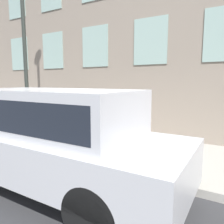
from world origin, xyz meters
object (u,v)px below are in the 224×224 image
(person, at_px, (124,121))
(street_lamp, at_px, (22,7))
(parked_truck_silver_near, at_px, (48,133))
(fire_hydrant, at_px, (100,141))

(person, xyz_separation_m, street_lamp, (0.22, 3.63, 3.18))
(street_lamp, bearing_deg, parked_truck_silver_near, -122.85)
(parked_truck_silver_near, bearing_deg, street_lamp, 57.15)
(parked_truck_silver_near, bearing_deg, person, -23.15)
(fire_hydrant, relative_size, parked_truck_silver_near, 0.16)
(fire_hydrant, bearing_deg, parked_truck_silver_near, 173.63)
(person, distance_m, parked_truck_silver_near, 1.81)
(fire_hydrant, height_order, street_lamp, street_lamp)
(parked_truck_silver_near, relative_size, street_lamp, 0.77)
(street_lamp, bearing_deg, person, -93.47)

